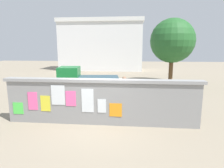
{
  "coord_description": "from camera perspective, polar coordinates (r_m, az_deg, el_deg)",
  "views": [
    {
      "loc": [
        1.14,
        -7.19,
        2.95
      ],
      "look_at": [
        0.15,
        2.89,
        1.09
      ],
      "focal_mm": 30.96,
      "sensor_mm": 36.0,
      "label": 1
    }
  ],
  "objects": [
    {
      "name": "ground",
      "position": [
        15.52,
        1.31,
        -0.52
      ],
      "size": [
        60.0,
        60.0,
        0.0
      ],
      "primitive_type": "plane",
      "color": "gray"
    },
    {
      "name": "motorcycle",
      "position": [
        9.04,
        14.35,
        -5.88
      ],
      "size": [
        1.9,
        0.56,
        0.87
      ],
      "color": "black",
      "rests_on": "ground"
    },
    {
      "name": "building_background",
      "position": [
        27.28,
        -3.15,
        11.43
      ],
      "size": [
        11.33,
        4.52,
        6.81
      ],
      "color": "silver",
      "rests_on": "ground"
    },
    {
      "name": "person_bystander",
      "position": [
        9.47,
        -17.82,
        -2.05
      ],
      "size": [
        0.43,
        0.43,
        1.62
      ],
      "color": "#3F994C",
      "rests_on": "ground"
    },
    {
      "name": "person_walking",
      "position": [
        9.5,
        3.59,
        -1.53
      ],
      "size": [
        0.46,
        0.46,
        1.62
      ],
      "color": "#BF6626",
      "rests_on": "ground"
    },
    {
      "name": "bicycle_near",
      "position": [
        12.18,
        8.63,
        -1.95
      ],
      "size": [
        1.65,
        0.62,
        0.95
      ],
      "color": "black",
      "rests_on": "ground"
    },
    {
      "name": "poster_wall",
      "position": [
        7.56,
        -3.34,
        -5.13
      ],
      "size": [
        7.68,
        0.42,
        1.8
      ],
      "color": "gray",
      "rests_on": "ground"
    },
    {
      "name": "auto_rickshaw_truck",
      "position": [
        12.03,
        -7.76,
        0.53
      ],
      "size": [
        3.76,
        1.95,
        1.85
      ],
      "color": "black",
      "rests_on": "ground"
    },
    {
      "name": "tree_roadside",
      "position": [
        17.17,
        17.39,
        12.05
      ],
      "size": [
        3.67,
        3.67,
        5.42
      ],
      "color": "brown",
      "rests_on": "ground"
    }
  ]
}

